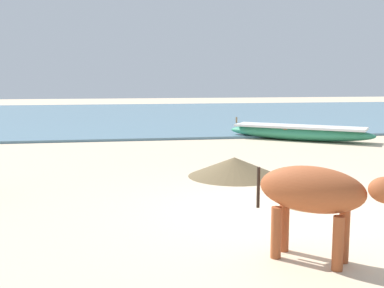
% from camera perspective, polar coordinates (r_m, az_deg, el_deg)
% --- Properties ---
extents(ground, '(80.00, 80.00, 0.00)m').
position_cam_1_polar(ground, '(7.26, 10.79, -8.17)').
color(ground, beige).
extents(sea_water, '(60.00, 20.00, 0.08)m').
position_cam_1_polar(sea_water, '(25.28, -3.95, 3.50)').
color(sea_water, slate).
rests_on(sea_water, ground).
extents(fishing_boat_3, '(4.37, 3.50, 0.67)m').
position_cam_1_polar(fishing_boat_3, '(15.69, 12.72, 1.39)').
color(fishing_boat_3, '#338C66').
rests_on(fishing_boat_3, ground).
extents(cow_adult_rust, '(1.41, 1.27, 1.06)m').
position_cam_1_polar(cow_adult_rust, '(5.32, 14.69, -5.80)').
color(cow_adult_rust, '#9E4C28').
rests_on(cow_adult_rust, ground).
extents(debris_pile_0, '(1.37, 1.37, 0.31)m').
position_cam_1_polar(debris_pile_0, '(7.86, 14.37, -5.87)').
color(debris_pile_0, '#7A6647').
rests_on(debris_pile_0, ground).
extents(debris_pile_1, '(2.38, 2.38, 0.39)m').
position_cam_1_polar(debris_pile_1, '(9.75, 5.09, -2.74)').
color(debris_pile_1, brown).
rests_on(debris_pile_1, ground).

